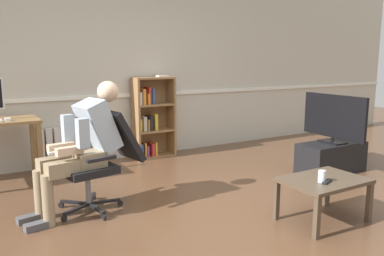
{
  "coord_description": "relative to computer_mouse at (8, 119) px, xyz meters",
  "views": [
    {
      "loc": [
        -1.95,
        -2.64,
        1.42
      ],
      "look_at": [
        0.15,
        0.85,
        0.7
      ],
      "focal_mm": 35.98,
      "sensor_mm": 36.0,
      "label": 1
    }
  ],
  "objects": [
    {
      "name": "tv_stand",
      "position": [
        3.57,
        -1.5,
        -0.58
      ],
      "size": [
        0.9,
        0.41,
        0.39
      ],
      "color": "black",
      "rests_on": "ground_plane"
    },
    {
      "name": "drinking_glass",
      "position": [
        2.17,
        -2.53,
        -0.33
      ],
      "size": [
        0.06,
        0.06,
        0.1
      ],
      "primitive_type": "cylinder",
      "color": "silver",
      "rests_on": "coffee_table"
    },
    {
      "name": "computer_mouse",
      "position": [
        0.0,
        0.0,
        0.0
      ],
      "size": [
        0.06,
        0.1,
        0.03
      ],
      "primitive_type": "cube",
      "color": "white",
      "rests_on": "computer_desk"
    },
    {
      "name": "bookshelf",
      "position": [
        1.94,
        0.41,
        -0.19
      ],
      "size": [
        0.6,
        0.29,
        1.21
      ],
      "color": "olive",
      "rests_on": "ground_plane"
    },
    {
      "name": "ground_plane",
      "position": [
        1.53,
        -2.03,
        -0.77
      ],
      "size": [
        18.0,
        18.0,
        0.0
      ],
      "primitive_type": "plane",
      "color": "brown"
    },
    {
      "name": "spare_remote",
      "position": [
        2.19,
        -2.57,
        -0.37
      ],
      "size": [
        0.15,
        0.09,
        0.02
      ],
      "primitive_type": "cube",
      "rotation": [
        0.0,
        0.0,
        5.07
      ],
      "color": "black",
      "rests_on": "coffee_table"
    },
    {
      "name": "office_chair",
      "position": [
        0.7,
        -1.14,
        -0.25
      ],
      "size": [
        0.86,
        0.63,
        0.95
      ],
      "rotation": [
        0.0,
        0.0,
        -1.4
      ],
      "color": "black",
      "rests_on": "ground_plane"
    },
    {
      "name": "person_seated",
      "position": [
        0.5,
        -1.18,
        -0.12
      ],
      "size": [
        0.99,
        0.47,
        1.23
      ],
      "rotation": [
        0.0,
        0.0,
        -1.4
      ],
      "color": "#937F60",
      "rests_on": "ground_plane"
    },
    {
      "name": "back_wall",
      "position": [
        1.53,
        0.62,
        0.58
      ],
      "size": [
        12.0,
        0.13,
        2.7
      ],
      "color": "beige",
      "rests_on": "ground_plane"
    },
    {
      "name": "coffee_table",
      "position": [
        2.26,
        -2.48,
        -0.43
      ],
      "size": [
        0.73,
        0.52,
        0.39
      ],
      "color": "#4C3D2D",
      "rests_on": "ground_plane"
    },
    {
      "name": "radiator",
      "position": [
        0.77,
        0.51,
        -0.5
      ],
      "size": [
        0.81,
        0.08,
        0.54
      ],
      "color": "white",
      "rests_on": "ground_plane"
    },
    {
      "name": "tv_screen",
      "position": [
        3.58,
        -1.5,
        -0.06
      ],
      "size": [
        0.22,
        0.96,
        0.61
      ],
      "rotation": [
        0.0,
        0.0,
        1.52
      ],
      "color": "black",
      "rests_on": "tv_stand"
    }
  ]
}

